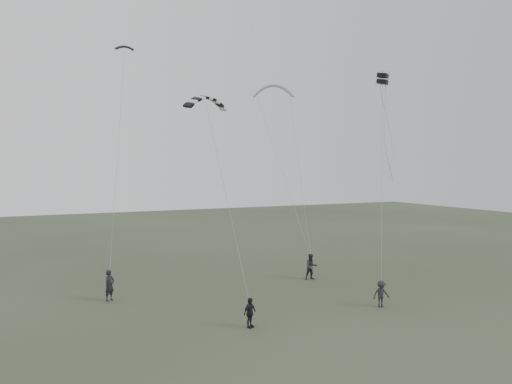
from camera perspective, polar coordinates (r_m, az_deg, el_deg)
name	(u,v)px	position (r m, az deg, el deg)	size (l,w,h in m)	color
ground	(279,314)	(29.84, 2.63, -13.74)	(140.00, 140.00, 0.00)	#323E28
flyer_left	(110,285)	(33.64, -16.39, -10.20)	(0.72, 0.47, 1.98)	black
flyer_right	(311,267)	(38.39, 6.33, -8.48)	(0.95, 0.74, 1.95)	#28282E
flyer_center	(250,313)	(27.22, -0.71, -13.62)	(0.94, 0.39, 1.60)	black
flyer_far	(381,294)	(31.88, 14.12, -11.22)	(1.05, 0.60, 1.63)	#232327
kite_dark_small	(125,47)	(39.69, -14.79, 15.77)	(1.34, 0.40, 0.47)	black
kite_pale_large	(273,86)	(44.76, 2.00, 12.00)	(3.60, 0.81, 1.51)	#979A9C
kite_striped	(206,97)	(30.49, -5.72, 10.71)	(2.81, 0.70, 1.12)	black
kite_box	(383,79)	(37.66, 14.27, 12.44)	(0.68, 0.68, 0.73)	black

